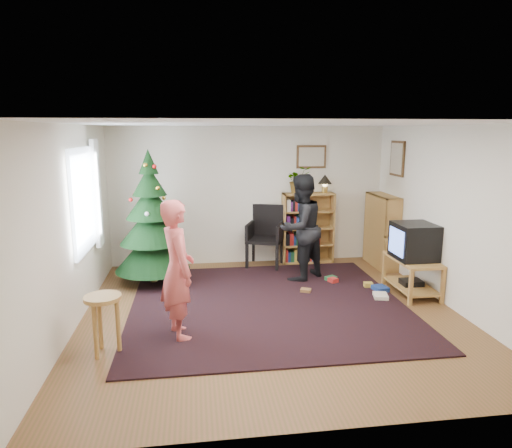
{
  "coord_description": "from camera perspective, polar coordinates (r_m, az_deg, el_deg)",
  "views": [
    {
      "loc": [
        -0.99,
        -5.72,
        2.42
      ],
      "look_at": [
        -0.12,
        0.65,
        1.1
      ],
      "focal_mm": 32.0,
      "sensor_mm": 36.0,
      "label": 1
    }
  ],
  "objects": [
    {
      "name": "bookshelf_back",
      "position": [
        8.5,
        6.5,
        -0.39
      ],
      "size": [
        0.95,
        0.3,
        1.3
      ],
      "color": "#A7793B",
      "rests_on": "floor"
    },
    {
      "name": "christmas_tree",
      "position": [
        7.4,
        -12.95,
        -0.59
      ],
      "size": [
        1.18,
        1.18,
        2.15
      ],
      "rotation": [
        0.0,
        0.0,
        -0.36
      ],
      "color": "#3F2816",
      "rests_on": "rug"
    },
    {
      "name": "wall_back",
      "position": [
        8.36,
        -0.89,
        3.56
      ],
      "size": [
        5.0,
        0.02,
        2.5
      ],
      "primitive_type": "cube",
      "color": "silver",
      "rests_on": "floor"
    },
    {
      "name": "bookshelf_right",
      "position": [
        8.52,
        15.43,
        -0.72
      ],
      "size": [
        0.3,
        0.95,
        1.3
      ],
      "rotation": [
        0.0,
        0.0,
        1.57
      ],
      "color": "#A7793B",
      "rests_on": "floor"
    },
    {
      "name": "potted_plant",
      "position": [
        8.32,
        5.3,
        5.51
      ],
      "size": [
        0.51,
        0.47,
        0.49
      ],
      "primitive_type": "imported",
      "rotation": [
        0.0,
        0.0,
        0.21
      ],
      "color": "gray",
      "rests_on": "bookshelf_back"
    },
    {
      "name": "curtain",
      "position": [
        7.22,
        -19.25,
        3.64
      ],
      "size": [
        0.06,
        0.35,
        1.6
      ],
      "primitive_type": "cube",
      "color": "white",
      "rests_on": "wall_left"
    },
    {
      "name": "rug",
      "position": [
        6.56,
        1.48,
        -9.96
      ],
      "size": [
        3.8,
        3.6,
        0.02
      ],
      "primitive_type": "cube",
      "color": "black",
      "rests_on": "floor"
    },
    {
      "name": "ceiling",
      "position": [
        5.8,
        2.1,
        12.39
      ],
      "size": [
        5.0,
        5.0,
        0.0
      ],
      "primitive_type": "plane",
      "rotation": [
        3.14,
        0.0,
        0.0
      ],
      "color": "white",
      "rests_on": "wall_back"
    },
    {
      "name": "wall_left",
      "position": [
        6.03,
        -22.12,
        -0.44
      ],
      "size": [
        0.02,
        5.0,
        2.5
      ],
      "primitive_type": "cube",
      "color": "silver",
      "rests_on": "floor"
    },
    {
      "name": "crt_tv",
      "position": [
        7.14,
        19.16,
        -2.04
      ],
      "size": [
        0.56,
        0.61,
        0.53
      ],
      "color": "black",
      "rests_on": "tv_stand"
    },
    {
      "name": "floor_clutter",
      "position": [
        7.3,
        11.58,
        -7.67
      ],
      "size": [
        1.34,
        1.06,
        0.08
      ],
      "color": "#A51E19",
      "rests_on": "rug"
    },
    {
      "name": "window_pane",
      "position": [
        6.55,
        -20.77,
        2.78
      ],
      "size": [
        0.04,
        1.2,
        1.4
      ],
      "primitive_type": "cube",
      "color": "silver",
      "rests_on": "wall_left"
    },
    {
      "name": "person_standing",
      "position": [
        5.42,
        -9.79,
        -5.65
      ],
      "size": [
        0.56,
        0.7,
        1.66
      ],
      "primitive_type": "imported",
      "rotation": [
        0.0,
        0.0,
        1.89
      ],
      "color": "#D05453",
      "rests_on": "rug"
    },
    {
      "name": "tv_stand",
      "position": [
        7.27,
        18.92,
        -5.76
      ],
      "size": [
        0.54,
        0.97,
        0.55
      ],
      "color": "#A7793B",
      "rests_on": "floor"
    },
    {
      "name": "person_by_chair",
      "position": [
        7.44,
        5.59,
        -0.46
      ],
      "size": [
        1.07,
        1.03,
        1.74
      ],
      "primitive_type": "imported",
      "rotation": [
        0.0,
        0.0,
        3.75
      ],
      "color": "black",
      "rests_on": "rug"
    },
    {
      "name": "table_lamp",
      "position": [
        8.45,
        8.62,
        5.41
      ],
      "size": [
        0.25,
        0.25,
        0.34
      ],
      "color": "#A57F33",
      "rests_on": "bookshelf_back"
    },
    {
      "name": "picture_back",
      "position": [
        8.48,
        6.93,
        8.34
      ],
      "size": [
        0.55,
        0.03,
        0.42
      ],
      "color": "#4C3319",
      "rests_on": "wall_back"
    },
    {
      "name": "wall_right",
      "position": [
        6.8,
        23.26,
        0.75
      ],
      "size": [
        0.02,
        5.0,
        2.5
      ],
      "primitive_type": "cube",
      "color": "silver",
      "rests_on": "floor"
    },
    {
      "name": "floor",
      "position": [
        6.29,
        1.93,
        -11.04
      ],
      "size": [
        5.0,
        5.0,
        0.0
      ],
      "primitive_type": "plane",
      "color": "brown",
      "rests_on": "ground"
    },
    {
      "name": "armchair",
      "position": [
        8.3,
        0.99,
        -1.09
      ],
      "size": [
        0.77,
        0.79,
        1.09
      ],
      "rotation": [
        0.0,
        0.0,
        -0.35
      ],
      "color": "black",
      "rests_on": "rug"
    },
    {
      "name": "stool",
      "position": [
        5.3,
        -18.55,
        -10.03
      ],
      "size": [
        0.4,
        0.4,
        0.67
      ],
      "color": "#A7793B",
      "rests_on": "floor"
    },
    {
      "name": "picture_right",
      "position": [
        8.25,
        17.26,
        7.82
      ],
      "size": [
        0.03,
        0.5,
        0.6
      ],
      "color": "#4C3319",
      "rests_on": "wall_right"
    },
    {
      "name": "wall_front",
      "position": [
        3.56,
        8.88,
        -7.68
      ],
      "size": [
        5.0,
        0.02,
        2.5
      ],
      "primitive_type": "cube",
      "color": "silver",
      "rests_on": "floor"
    }
  ]
}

